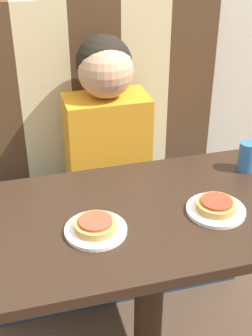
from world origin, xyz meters
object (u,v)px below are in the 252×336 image
object	(u,v)px
pizza_left	(96,225)
plate_left	(96,230)
person	(106,114)
plate_right	(216,210)
drinking_cup	(247,156)
pizza_right	(216,205)

from	to	relation	value
pizza_left	plate_left	bearing A→B (deg)	-14.04
plate_left	pizza_left	xyz separation A→B (m)	(-0.00, 0.00, 0.02)
person	plate_left	bearing A→B (deg)	-105.72
plate_right	pizza_left	bearing A→B (deg)	180.00
person	plate_right	bearing A→B (deg)	-74.28
person	drinking_cup	bearing A→B (deg)	-49.19
pizza_left	drinking_cup	world-z (taller)	drinking_cup
plate_right	plate_left	bearing A→B (deg)	180.00
person	plate_right	size ratio (longest dim) A/B	3.77
plate_right	pizza_right	bearing A→B (deg)	14.04
pizza_left	pizza_right	size ratio (longest dim) A/B	1.00
plate_right	drinking_cup	size ratio (longest dim) A/B	1.71
person	pizza_left	size ratio (longest dim) A/B	5.57
drinking_cup	person	bearing A→B (deg)	130.81
pizza_left	pizza_right	distance (m)	0.37
pizza_left	person	bearing A→B (deg)	74.28
plate_left	plate_right	world-z (taller)	same
plate_left	drinking_cup	world-z (taller)	drinking_cup
pizza_left	pizza_right	bearing A→B (deg)	0.00
plate_left	pizza_left	distance (m)	0.02
plate_right	pizza_left	distance (m)	0.37
pizza_left	drinking_cup	size ratio (longest dim) A/B	1.16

